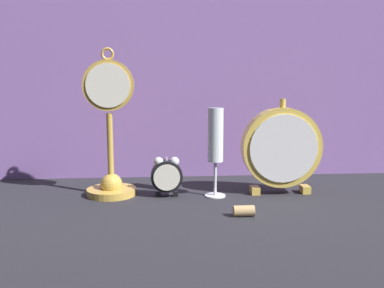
{
  "coord_description": "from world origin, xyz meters",
  "views": [
    {
      "loc": [
        -0.07,
        -0.86,
        0.27
      ],
      "look_at": [
        0.0,
        0.08,
        0.13
      ],
      "focal_mm": 40.0,
      "sensor_mm": 36.0,
      "label": 1
    }
  ],
  "objects_px": {
    "alarm_clock_twin_bell": "(167,175)",
    "mantel_clock_silver": "(281,148)",
    "champagne_flute": "(215,142)",
    "pocket_watch_on_stand": "(110,143)",
    "wine_cork": "(244,211)"
  },
  "relations": [
    {
      "from": "alarm_clock_twin_bell",
      "to": "mantel_clock_silver",
      "type": "distance_m",
      "value": 0.28
    },
    {
      "from": "champagne_flute",
      "to": "alarm_clock_twin_bell",
      "type": "bearing_deg",
      "value": 177.19
    },
    {
      "from": "alarm_clock_twin_bell",
      "to": "champagne_flute",
      "type": "xyz_separation_m",
      "value": [
        0.11,
        -0.01,
        0.08
      ]
    },
    {
      "from": "alarm_clock_twin_bell",
      "to": "mantel_clock_silver",
      "type": "relative_size",
      "value": 0.42
    },
    {
      "from": "pocket_watch_on_stand",
      "to": "mantel_clock_silver",
      "type": "distance_m",
      "value": 0.41
    },
    {
      "from": "pocket_watch_on_stand",
      "to": "wine_cork",
      "type": "xyz_separation_m",
      "value": [
        0.28,
        -0.18,
        -0.11
      ]
    },
    {
      "from": "mantel_clock_silver",
      "to": "wine_cork",
      "type": "height_order",
      "value": "mantel_clock_silver"
    },
    {
      "from": "pocket_watch_on_stand",
      "to": "alarm_clock_twin_bell",
      "type": "bearing_deg",
      "value": -10.09
    },
    {
      "from": "pocket_watch_on_stand",
      "to": "alarm_clock_twin_bell",
      "type": "height_order",
      "value": "pocket_watch_on_stand"
    },
    {
      "from": "pocket_watch_on_stand",
      "to": "alarm_clock_twin_bell",
      "type": "distance_m",
      "value": 0.15
    },
    {
      "from": "alarm_clock_twin_bell",
      "to": "mantel_clock_silver",
      "type": "height_order",
      "value": "mantel_clock_silver"
    },
    {
      "from": "wine_cork",
      "to": "alarm_clock_twin_bell",
      "type": "bearing_deg",
      "value": 134.18
    },
    {
      "from": "champagne_flute",
      "to": "wine_cork",
      "type": "xyz_separation_m",
      "value": [
        0.04,
        -0.15,
        -0.12
      ]
    },
    {
      "from": "pocket_watch_on_stand",
      "to": "mantel_clock_silver",
      "type": "relative_size",
      "value": 1.51
    },
    {
      "from": "pocket_watch_on_stand",
      "to": "mantel_clock_silver",
      "type": "xyz_separation_m",
      "value": [
        0.4,
        -0.02,
        -0.01
      ]
    }
  ]
}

